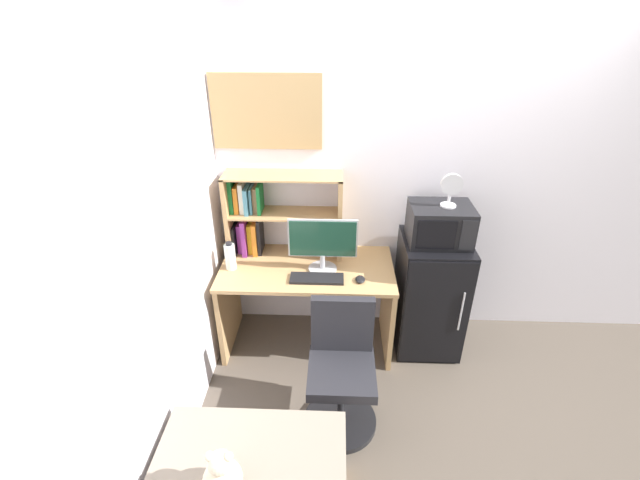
% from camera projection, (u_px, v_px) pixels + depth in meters
% --- Properties ---
extents(wall_back, '(6.40, 0.04, 2.60)m').
position_uv_depth(wall_back, '(481.00, 181.00, 3.23)').
color(wall_back, silver).
rests_on(wall_back, ground_plane).
extents(wall_left, '(0.04, 4.40, 2.60)m').
position_uv_depth(wall_left, '(122.00, 307.00, 1.88)').
color(wall_left, silver).
rests_on(wall_left, ground_plane).
extents(desk, '(1.30, 0.68, 0.73)m').
position_uv_depth(desk, '(307.00, 290.00, 3.33)').
color(desk, tan).
rests_on(desk, ground_plane).
extents(hutch_bookshelf, '(0.88, 0.26, 0.65)m').
position_uv_depth(hutch_bookshelf, '(266.00, 213.00, 3.27)').
color(hutch_bookshelf, tan).
rests_on(hutch_bookshelf, desk).
extents(monitor, '(0.50, 0.21, 0.41)m').
position_uv_depth(monitor, '(323.00, 243.00, 3.09)').
color(monitor, '#B7B7BC').
rests_on(monitor, desk).
extents(keyboard, '(0.38, 0.14, 0.02)m').
position_uv_depth(keyboard, '(317.00, 278.00, 3.07)').
color(keyboard, black).
rests_on(keyboard, desk).
extents(computer_mouse, '(0.07, 0.10, 0.03)m').
position_uv_depth(computer_mouse, '(360.00, 279.00, 3.05)').
color(computer_mouse, black).
rests_on(computer_mouse, desk).
extents(water_bottle, '(0.08, 0.08, 0.22)m').
position_uv_depth(water_bottle, '(230.00, 256.00, 3.16)').
color(water_bottle, silver).
rests_on(water_bottle, desk).
extents(mini_fridge, '(0.49, 0.55, 0.95)m').
position_uv_depth(mini_fridge, '(429.00, 294.00, 3.36)').
color(mini_fridge, black).
rests_on(mini_fridge, ground_plane).
extents(microwave, '(0.44, 0.35, 0.28)m').
position_uv_depth(microwave, '(440.00, 224.00, 3.07)').
color(microwave, black).
rests_on(microwave, mini_fridge).
extents(desk_fan, '(0.15, 0.11, 0.24)m').
position_uv_depth(desk_fan, '(451.00, 188.00, 2.93)').
color(desk_fan, silver).
rests_on(desk_fan, microwave).
extents(desk_chair, '(0.48, 0.48, 0.88)m').
position_uv_depth(desk_chair, '(341.00, 374.00, 2.74)').
color(desk_chair, black).
rests_on(desk_chair, ground_plane).
extents(teddy_bear, '(0.18, 0.18, 0.27)m').
position_uv_depth(teddy_bear, '(222.00, 476.00, 1.91)').
color(teddy_bear, beige).
rests_on(teddy_bear, bed).
extents(wall_corkboard, '(0.79, 0.02, 0.52)m').
position_uv_depth(wall_corkboard, '(266.00, 112.00, 3.01)').
color(wall_corkboard, tan).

